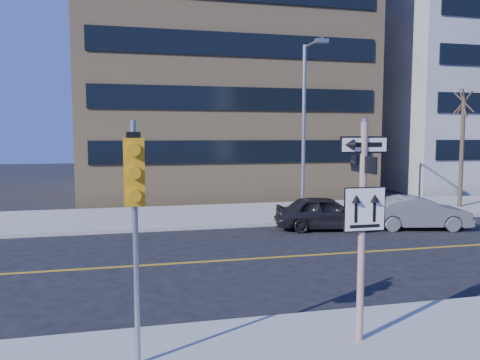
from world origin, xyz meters
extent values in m
plane|color=black|center=(0.00, 0.00, 0.00)|extent=(120.00, 120.00, 0.00)
cylinder|color=beige|center=(0.00, -2.50, 2.15)|extent=(0.13, 0.13, 4.00)
cylinder|color=gray|center=(0.00, -2.50, 4.18)|extent=(0.10, 0.10, 0.06)
cube|color=black|center=(0.00, -2.50, 3.75)|extent=(0.92, 0.03, 0.30)
cube|color=black|center=(0.00, -2.50, 3.40)|extent=(0.03, 0.92, 0.30)
cube|color=white|center=(0.00, -2.58, 2.60)|extent=(0.80, 0.03, 0.80)
cylinder|color=gray|center=(-4.00, -2.50, 2.15)|extent=(0.09, 0.09, 4.00)
cube|color=orange|center=(-4.00, -2.70, 3.35)|extent=(0.32, 0.22, 1.05)
sphere|color=#8C0705|center=(-4.00, -2.82, 3.70)|extent=(0.17, 0.17, 0.17)
sphere|color=black|center=(-4.00, -2.82, 3.35)|extent=(0.17, 0.17, 0.17)
sphere|color=black|center=(-4.00, -2.82, 3.00)|extent=(0.17, 0.17, 0.17)
imported|color=black|center=(3.80, 7.86, 0.71)|extent=(2.43, 4.41, 1.42)
imported|color=slate|center=(7.66, 7.08, 0.69)|extent=(2.38, 4.41, 1.38)
cylinder|color=gray|center=(4.00, 11.00, 4.15)|extent=(0.18, 0.18, 8.00)
cylinder|color=gray|center=(4.00, 10.00, 8.05)|extent=(0.10, 2.20, 0.10)
cube|color=gray|center=(4.00, 9.00, 7.95)|extent=(0.55, 0.30, 0.16)
cylinder|color=#3D3024|center=(13.00, 11.30, 3.05)|extent=(0.22, 0.22, 5.80)
cube|color=tan|center=(2.00, 25.00, 9.00)|extent=(18.00, 18.00, 18.00)
cube|color=#939698|center=(24.00, 24.00, 7.50)|extent=(20.00, 16.00, 15.00)
camera|label=1|loc=(-4.04, -10.11, 3.91)|focal=35.00mm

